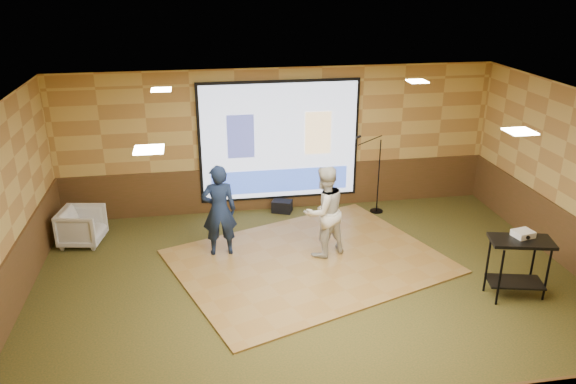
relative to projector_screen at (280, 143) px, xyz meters
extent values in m
plane|color=#293317|center=(0.00, -3.44, -1.47)|extent=(9.00, 9.00, 0.00)
cube|color=tan|center=(0.00, 0.06, 0.03)|extent=(9.00, 0.04, 3.00)
cube|color=tan|center=(0.00, -6.94, 0.03)|extent=(9.00, 0.04, 3.00)
cube|color=white|center=(0.00, -3.44, 1.53)|extent=(9.00, 7.00, 0.04)
cube|color=#463517|center=(0.00, 0.04, -1.00)|extent=(9.00, 0.04, 0.95)
cube|color=#463517|center=(-4.48, -3.44, -1.00)|extent=(0.04, 7.00, 0.95)
cube|color=#463517|center=(4.48, -3.44, -1.00)|extent=(0.04, 7.00, 0.95)
cube|color=black|center=(0.00, 0.01, 0.03)|extent=(3.32, 0.03, 2.52)
cube|color=#C9D9FF|center=(0.00, -0.02, 0.03)|extent=(3.20, 0.02, 2.40)
cube|color=#393F7E|center=(-0.80, -0.03, 0.18)|extent=(0.55, 0.01, 0.90)
cube|color=#EEC88A|center=(0.80, -0.03, 0.18)|extent=(0.55, 0.01, 0.90)
cube|color=blue|center=(0.00, -0.03, -0.82)|extent=(2.88, 0.01, 0.50)
cube|color=#FFECBF|center=(-2.20, -1.64, 1.50)|extent=(0.32, 0.32, 0.02)
cube|color=#FFECBF|center=(2.20, -1.64, 1.50)|extent=(0.32, 0.32, 0.02)
cube|color=#FFECBF|center=(-2.20, -4.94, 1.50)|extent=(0.32, 0.32, 0.02)
cube|color=#FFECBF|center=(2.20, -4.94, 1.50)|extent=(0.32, 0.32, 0.02)
cube|color=olive|center=(0.14, -2.44, -1.46)|extent=(5.31, 4.68, 0.03)
imported|color=#142140|center=(-1.37, -1.89, -0.61)|extent=(0.62, 0.41, 1.67)
imported|color=beige|center=(0.44, -2.23, -0.61)|extent=(0.99, 0.90, 1.66)
cylinder|color=black|center=(2.71, -4.23, -1.01)|extent=(0.04, 0.04, 0.93)
cylinder|color=black|center=(3.49, -4.23, -1.01)|extent=(0.04, 0.04, 0.93)
cylinder|color=black|center=(2.71, -3.83, -1.01)|extent=(0.04, 0.04, 0.93)
cylinder|color=black|center=(3.49, -3.83, -1.01)|extent=(0.04, 0.04, 0.93)
cube|color=black|center=(3.10, -4.03, -0.52)|extent=(0.93, 0.49, 0.05)
cube|color=black|center=(3.10, -4.03, -1.23)|extent=(0.83, 0.44, 0.03)
cube|color=white|center=(3.17, -3.93, -0.45)|extent=(0.33, 0.30, 0.10)
cylinder|color=black|center=(2.00, -0.50, -1.46)|extent=(0.27, 0.27, 0.02)
cylinder|color=black|center=(2.00, -0.50, -0.68)|extent=(0.02, 0.02, 1.58)
cylinder|color=black|center=(1.77, -0.50, 0.11)|extent=(0.50, 0.02, 0.20)
cylinder|color=black|center=(1.53, -0.50, 0.19)|extent=(0.12, 0.05, 0.08)
imported|color=gray|center=(-3.89, -1.01, -1.13)|extent=(0.88, 0.86, 0.69)
cube|color=black|center=(0.02, -0.19, -1.35)|extent=(0.48, 0.40, 0.25)
camera|label=1|loc=(-1.68, -10.97, 3.34)|focal=35.00mm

